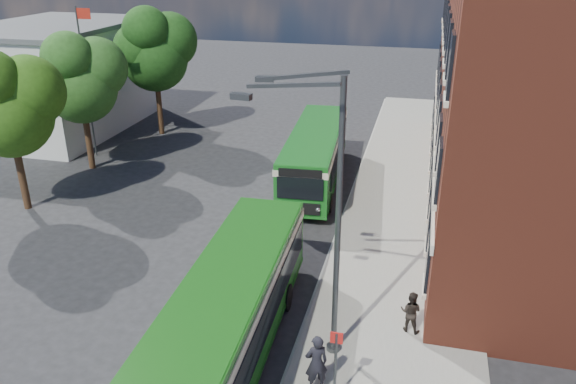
# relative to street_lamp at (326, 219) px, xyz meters

# --- Properties ---
(ground) EXTENTS (120.00, 120.00, 0.00)m
(ground) POSITION_rel_street_lamp_xyz_m (-4.84, 2.00, -4.79)
(ground) COLOR #262628
(ground) RESTS_ON ground
(pavement) EXTENTS (6.00, 48.00, 0.15)m
(pavement) POSITION_rel_street_lamp_xyz_m (2.16, 10.00, -4.72)
(pavement) COLOR gray
(pavement) RESTS_ON ground
(kerb_line) EXTENTS (0.12, 48.00, 0.01)m
(kerb_line) POSITION_rel_street_lamp_xyz_m (-0.89, 10.00, -4.79)
(kerb_line) COLOR beige
(kerb_line) RESTS_ON ground
(white_building) EXTENTS (9.40, 13.40, 7.30)m
(white_building) POSITION_rel_street_lamp_xyz_m (-22.84, 20.00, -1.13)
(white_building) COLOR silver
(white_building) RESTS_ON ground
(flagpole) EXTENTS (0.95, 0.10, 9.00)m
(flagpole) POSITION_rel_street_lamp_xyz_m (-17.29, 15.00, 0.15)
(flagpole) COLOR #393C3E
(flagpole) RESTS_ON ground
(street_lamp) EXTENTS (2.96, 2.38, 9.00)m
(street_lamp) POSITION_rel_street_lamp_xyz_m (0.00, 0.00, 0.00)
(street_lamp) COLOR #393C3E
(street_lamp) RESTS_ON ground
(bus_stop_sign) EXTENTS (0.35, 0.08, 2.52)m
(bus_stop_sign) POSITION_rel_street_lamp_xyz_m (0.76, -2.20, -3.28)
(bus_stop_sign) COLOR #393C3E
(bus_stop_sign) RESTS_ON ground
(bus_front) EXTENTS (2.99, 11.64, 3.02)m
(bus_front) POSITION_rel_street_lamp_xyz_m (-2.77, -0.96, -2.96)
(bus_front) COLOR #175714
(bus_front) RESTS_ON ground
(bus_rear) EXTENTS (3.33, 11.14, 3.02)m
(bus_rear) POSITION_rel_street_lamp_xyz_m (-3.07, 13.89, -2.96)
(bus_rear) COLOR #18641D
(bus_rear) RESTS_ON ground
(pedestrian_a) EXTENTS (0.81, 0.70, 1.86)m
(pedestrian_a) POSITION_rel_street_lamp_xyz_m (0.16, -1.84, -3.71)
(pedestrian_a) COLOR black
(pedestrian_a) RESTS_ON pavement
(pedestrian_b) EXTENTS (0.83, 0.70, 1.49)m
(pedestrian_b) POSITION_rel_street_lamp_xyz_m (2.69, 1.60, -3.89)
(pedestrian_b) COLOR black
(pedestrian_b) RESTS_ON pavement
(tree_left) EXTENTS (4.75, 4.52, 8.02)m
(tree_left) POSITION_rel_street_lamp_xyz_m (-16.38, 7.14, 0.65)
(tree_left) COLOR #3B2615
(tree_left) RESTS_ON ground
(tree_mid) EXTENTS (4.75, 4.52, 8.03)m
(tree_mid) POSITION_rel_street_lamp_xyz_m (-16.34, 12.96, 0.65)
(tree_mid) COLOR #3B2615
(tree_mid) RESTS_ON ground
(tree_right) EXTENTS (5.16, 4.91, 8.72)m
(tree_right) POSITION_rel_street_lamp_xyz_m (-15.29, 20.14, 1.13)
(tree_right) COLOR #3B2615
(tree_right) RESTS_ON ground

